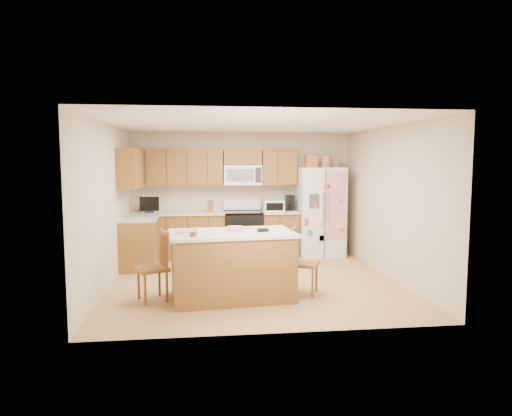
{
  "coord_description": "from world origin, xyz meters",
  "views": [
    {
      "loc": [
        -0.82,
        -7.14,
        1.93
      ],
      "look_at": [
        0.07,
        0.35,
        1.15
      ],
      "focal_mm": 32.0,
      "sensor_mm": 36.0,
      "label": 1
    }
  ],
  "objects": [
    {
      "name": "cabinetry",
      "position": [
        -0.98,
        1.79,
        0.91
      ],
      "size": [
        3.36,
        1.56,
        2.15
      ],
      "color": "brown",
      "rests_on": "ground"
    },
    {
      "name": "refrigerator",
      "position": [
        1.57,
        1.87,
        0.92
      ],
      "size": [
        0.9,
        0.79,
        2.04
      ],
      "color": "white",
      "rests_on": "ground"
    },
    {
      "name": "windsor_chair_back",
      "position": [
        -0.37,
        -0.27,
        0.42
      ],
      "size": [
        0.48,
        0.47,
        0.89
      ],
      "color": "brown",
      "rests_on": "ground"
    },
    {
      "name": "ground",
      "position": [
        0.0,
        0.0,
        0.0
      ],
      "size": [
        4.5,
        4.5,
        0.0
      ],
      "primitive_type": "plane",
      "color": "#A77A52",
      "rests_on": "ground"
    },
    {
      "name": "island",
      "position": [
        -0.41,
        -0.87,
        0.48
      ],
      "size": [
        1.81,
        1.17,
        1.03
      ],
      "color": "brown",
      "rests_on": "ground"
    },
    {
      "name": "room_shell",
      "position": [
        0.0,
        0.0,
        1.44
      ],
      "size": [
        4.6,
        4.6,
        2.52
      ],
      "color": "beige",
      "rests_on": "ground"
    },
    {
      "name": "stove",
      "position": [
        0.0,
        1.94,
        0.47
      ],
      "size": [
        0.76,
        0.65,
        1.13
      ],
      "color": "black",
      "rests_on": "ground"
    },
    {
      "name": "windsor_chair_left",
      "position": [
        -1.49,
        -0.85,
        0.46
      ],
      "size": [
        0.53,
        0.54,
        0.97
      ],
      "color": "brown",
      "rests_on": "ground"
    },
    {
      "name": "windsor_chair_right",
      "position": [
        0.63,
        -0.76,
        0.45
      ],
      "size": [
        0.53,
        0.54,
        0.96
      ],
      "color": "brown",
      "rests_on": "ground"
    }
  ]
}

